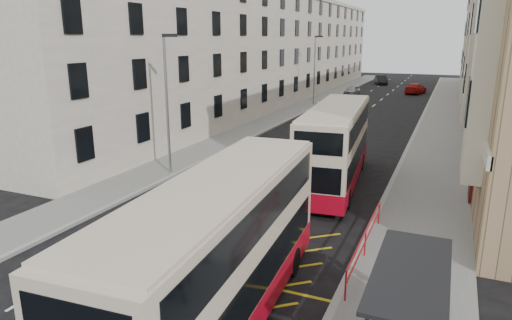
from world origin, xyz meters
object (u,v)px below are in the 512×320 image
at_px(bus_shelter, 414,308).
at_px(double_decker_front, 221,255).
at_px(car_dark, 381,80).
at_px(car_silver, 352,90).
at_px(car_red, 416,88).
at_px(double_decker_rear, 336,145).
at_px(street_lamp_near, 167,97).
at_px(white_van, 332,104).
at_px(street_lamp_far, 315,67).
at_px(pedestrian_mid, 385,314).
at_px(pedestrian_far, 395,274).

height_order(bus_shelter, double_decker_front, double_decker_front).
distance_m(double_decker_front, car_dark, 72.81).
xyz_separation_m(car_silver, car_red, (8.17, 5.36, 0.10)).
bearing_deg(car_red, double_decker_rear, 100.28).
distance_m(street_lamp_near, white_van, 28.64).
relative_size(bus_shelter, car_dark, 0.90).
bearing_deg(double_decker_front, street_lamp_far, 99.18).
distance_m(double_decker_rear, pedestrian_mid, 14.11).
bearing_deg(double_decker_front, pedestrian_far, 33.00).
xyz_separation_m(pedestrian_far, car_silver, (-12.23, 52.07, -0.29)).
distance_m(car_silver, car_dark, 17.28).
bearing_deg(car_silver, white_van, -80.62).
bearing_deg(white_van, car_silver, 111.48).
distance_m(white_van, car_red, 21.69).
height_order(pedestrian_mid, car_dark, pedestrian_mid).
height_order(pedestrian_mid, car_silver, pedestrian_mid).
height_order(white_van, car_red, car_red).
relative_size(white_van, car_dark, 1.13).
height_order(double_decker_front, car_red, double_decker_front).
bearing_deg(pedestrian_mid, street_lamp_near, 133.33).
relative_size(double_decker_front, pedestrian_far, 7.03).
xyz_separation_m(street_lamp_near, double_decker_front, (9.64, -11.94, -2.41)).
bearing_deg(bus_shelter, street_lamp_far, 109.12).
bearing_deg(white_van, street_lamp_near, -77.29).
height_order(street_lamp_near, car_red, street_lamp_near).
bearing_deg(double_decker_rear, bus_shelter, -75.26).
bearing_deg(bus_shelter, pedestrian_mid, 122.08).
relative_size(pedestrian_far, car_red, 0.30).
height_order(pedestrian_mid, car_red, pedestrian_mid).
bearing_deg(double_decker_rear, pedestrian_mid, -76.40).
bearing_deg(white_van, car_red, 88.48).
height_order(white_van, car_dark, car_dark).
xyz_separation_m(street_lamp_near, car_dark, (3.17, 60.56, -3.85)).
relative_size(street_lamp_near, double_decker_front, 0.72).
distance_m(double_decker_front, car_silver, 55.88).
bearing_deg(double_decker_rear, white_van, 99.08).
xyz_separation_m(street_lamp_near, street_lamp_far, (0.00, 30.00, 0.00)).
distance_m(bus_shelter, pedestrian_mid, 1.72).
height_order(street_lamp_far, pedestrian_mid, street_lamp_far).
distance_m(street_lamp_near, double_decker_front, 15.53).
relative_size(street_lamp_far, double_decker_rear, 0.71).
xyz_separation_m(pedestrian_far, car_red, (-4.06, 57.43, -0.18)).
bearing_deg(street_lamp_far, street_lamp_near, -90.00).
distance_m(pedestrian_mid, pedestrian_far, 2.51).
bearing_deg(double_decker_front, bus_shelter, -8.83).
height_order(bus_shelter, pedestrian_mid, bus_shelter).
xyz_separation_m(street_lamp_near, car_silver, (1.71, 43.35, -3.98)).
xyz_separation_m(double_decker_front, pedestrian_far, (4.30, 3.21, -1.29)).
distance_m(double_decker_front, pedestrian_mid, 4.54).
relative_size(street_lamp_near, pedestrian_mid, 4.29).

